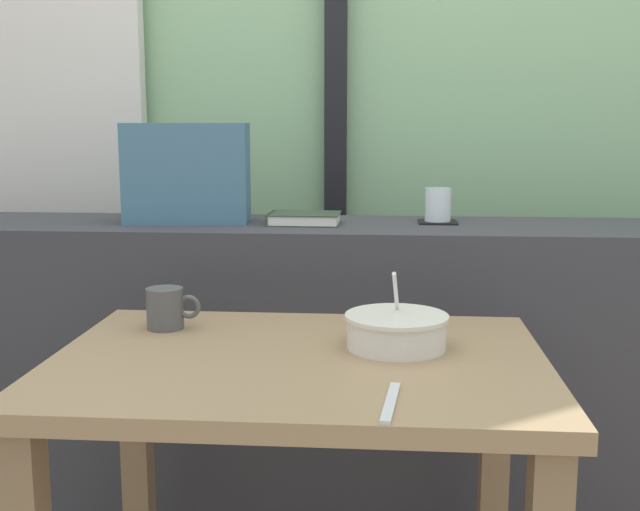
{
  "coord_description": "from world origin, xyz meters",
  "views": [
    {
      "loc": [
        0.12,
        -1.5,
        1.11
      ],
      "look_at": [
        -0.03,
        0.36,
        0.79
      ],
      "focal_mm": 44.55,
      "sensor_mm": 36.0,
      "label": 1
    }
  ],
  "objects_px": {
    "breakfast_table": "(299,421)",
    "soup_bowl": "(397,331)",
    "closed_book": "(304,218)",
    "ceramic_mug": "(166,308)",
    "throw_pillow": "(187,173)",
    "fork_utensil": "(391,402)",
    "coaster_square": "(438,222)",
    "juice_glass": "(438,206)"
  },
  "relations": [
    {
      "from": "coaster_square",
      "to": "throw_pillow",
      "type": "relative_size",
      "value": 0.31
    },
    {
      "from": "coaster_square",
      "to": "soup_bowl",
      "type": "distance_m",
      "value": 0.66
    },
    {
      "from": "coaster_square",
      "to": "fork_utensil",
      "type": "distance_m",
      "value": 0.96
    },
    {
      "from": "throw_pillow",
      "to": "fork_utensil",
      "type": "height_order",
      "value": "throw_pillow"
    },
    {
      "from": "soup_bowl",
      "to": "ceramic_mug",
      "type": "height_order",
      "value": "soup_bowl"
    },
    {
      "from": "breakfast_table",
      "to": "fork_utensil",
      "type": "bearing_deg",
      "value": -55.1
    },
    {
      "from": "coaster_square",
      "to": "breakfast_table",
      "type": "bearing_deg",
      "value": -112.63
    },
    {
      "from": "closed_book",
      "to": "coaster_square",
      "type": "bearing_deg",
      "value": 8.47
    },
    {
      "from": "juice_glass",
      "to": "soup_bowl",
      "type": "relative_size",
      "value": 0.44
    },
    {
      "from": "soup_bowl",
      "to": "fork_utensil",
      "type": "bearing_deg",
      "value": -92.42
    },
    {
      "from": "ceramic_mug",
      "to": "soup_bowl",
      "type": "bearing_deg",
      "value": -12.58
    },
    {
      "from": "breakfast_table",
      "to": "fork_utensil",
      "type": "height_order",
      "value": "fork_utensil"
    },
    {
      "from": "throw_pillow",
      "to": "ceramic_mug",
      "type": "relative_size",
      "value": 2.83
    },
    {
      "from": "breakfast_table",
      "to": "closed_book",
      "type": "xyz_separation_m",
      "value": [
        -0.06,
        0.65,
        0.3
      ]
    },
    {
      "from": "juice_glass",
      "to": "throw_pillow",
      "type": "height_order",
      "value": "throw_pillow"
    },
    {
      "from": "breakfast_table",
      "to": "closed_book",
      "type": "height_order",
      "value": "closed_book"
    },
    {
      "from": "closed_book",
      "to": "fork_utensil",
      "type": "height_order",
      "value": "closed_book"
    },
    {
      "from": "breakfast_table",
      "to": "juice_glass",
      "type": "relative_size",
      "value": 10.35
    },
    {
      "from": "juice_glass",
      "to": "closed_book",
      "type": "height_order",
      "value": "juice_glass"
    },
    {
      "from": "throw_pillow",
      "to": "juice_glass",
      "type": "bearing_deg",
      "value": 3.6
    },
    {
      "from": "breakfast_table",
      "to": "soup_bowl",
      "type": "xyz_separation_m",
      "value": [
        0.18,
        0.07,
        0.16
      ]
    },
    {
      "from": "breakfast_table",
      "to": "throw_pillow",
      "type": "distance_m",
      "value": 0.86
    },
    {
      "from": "coaster_square",
      "to": "fork_utensil",
      "type": "relative_size",
      "value": 0.59
    },
    {
      "from": "breakfast_table",
      "to": "soup_bowl",
      "type": "distance_m",
      "value": 0.25
    },
    {
      "from": "juice_glass",
      "to": "closed_book",
      "type": "bearing_deg",
      "value": -171.53
    },
    {
      "from": "breakfast_table",
      "to": "fork_utensil",
      "type": "distance_m",
      "value": 0.32
    },
    {
      "from": "ceramic_mug",
      "to": "fork_utensil",
      "type": "bearing_deg",
      "value": -41.83
    },
    {
      "from": "fork_utensil",
      "to": "coaster_square",
      "type": "bearing_deg",
      "value": 88.09
    },
    {
      "from": "juice_glass",
      "to": "ceramic_mug",
      "type": "distance_m",
      "value": 0.81
    },
    {
      "from": "fork_utensil",
      "to": "ceramic_mug",
      "type": "relative_size",
      "value": 1.5
    },
    {
      "from": "closed_book",
      "to": "soup_bowl",
      "type": "bearing_deg",
      "value": -68.09
    },
    {
      "from": "throw_pillow",
      "to": "soup_bowl",
      "type": "height_order",
      "value": "throw_pillow"
    },
    {
      "from": "closed_book",
      "to": "throw_pillow",
      "type": "relative_size",
      "value": 0.59
    },
    {
      "from": "juice_glass",
      "to": "soup_bowl",
      "type": "height_order",
      "value": "juice_glass"
    },
    {
      "from": "soup_bowl",
      "to": "closed_book",
      "type": "bearing_deg",
      "value": 111.91
    },
    {
      "from": "coaster_square",
      "to": "throw_pillow",
      "type": "distance_m",
      "value": 0.67
    },
    {
      "from": "breakfast_table",
      "to": "coaster_square",
      "type": "relative_size",
      "value": 9.01
    },
    {
      "from": "juice_glass",
      "to": "fork_utensil",
      "type": "xyz_separation_m",
      "value": [
        -0.13,
        -0.94,
        -0.2
      ]
    },
    {
      "from": "closed_book",
      "to": "ceramic_mug",
      "type": "height_order",
      "value": "closed_book"
    },
    {
      "from": "throw_pillow",
      "to": "fork_utensil",
      "type": "xyz_separation_m",
      "value": [
        0.53,
        -0.9,
        -0.29
      ]
    },
    {
      "from": "coaster_square",
      "to": "soup_bowl",
      "type": "height_order",
      "value": "coaster_square"
    },
    {
      "from": "closed_book",
      "to": "soup_bowl",
      "type": "xyz_separation_m",
      "value": [
        0.23,
        -0.58,
        -0.14
      ]
    }
  ]
}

